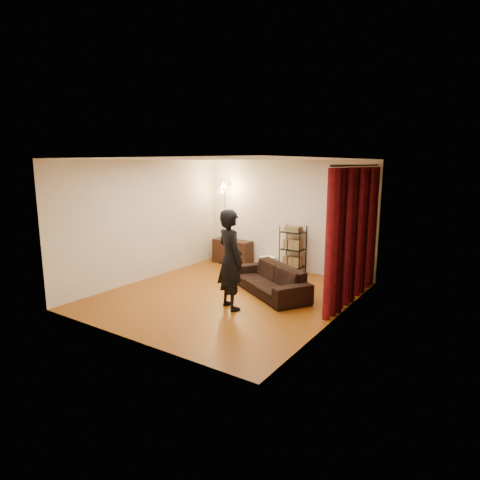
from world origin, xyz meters
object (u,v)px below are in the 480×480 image
Objects in this scene: storage_boxes at (268,262)px; wire_shelf at (293,249)px; person at (230,260)px; media_cabinet at (233,252)px; sofa at (270,280)px; floor_lamp at (225,223)px.

wire_shelf reaches higher than storage_boxes.
person is at bearing -100.27° from wire_shelf.
storage_boxes is 0.31× the size of wire_shelf.
wire_shelf reaches higher than media_cabinet.
storage_boxes is 0.83m from wire_shelf.
sofa is 2.64m from media_cabinet.
person reaches higher than media_cabinet.
storage_boxes is (-0.86, 2.87, -0.76)m from person.
floor_lamp reaches higher than wire_shelf.
person is 3.40m from floor_lamp.
floor_lamp reaches higher than storage_boxes.
wire_shelf is at bearing -59.78° from person.
floor_lamp reaches higher than person.
person is 1.69× the size of media_cabinet.
floor_lamp is (-2.24, 1.56, 0.80)m from sofa.
sofa is 2.02m from storage_boxes.
media_cabinet is (-1.89, 2.78, -0.60)m from person.
storage_boxes is 0.17× the size of floor_lamp.
media_cabinet reaches higher than storage_boxes.
wire_shelf is (0.71, -0.03, 0.43)m from storage_boxes.
person is 0.84× the size of floor_lamp.
person is 3.42m from media_cabinet.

